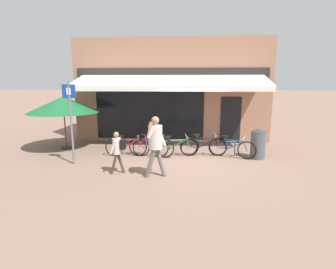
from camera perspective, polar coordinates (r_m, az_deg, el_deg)
The scene contains 13 objects.
ground_plane at distance 9.50m, azimuth 5.05°, elevation -5.46°, with size 160.00×160.00×0.00m, color #846656.
shop_front at distance 13.41m, azimuth 1.07°, elevation 9.67°, with size 8.98×4.71×4.69m.
bike_rack_rail at distance 9.94m, azimuth 2.16°, elevation -1.77°, with size 4.38×0.04×0.57m.
bicycle_red at distance 10.00m, azimuth -8.85°, elevation -2.63°, with size 1.69×0.52×0.81m.
bicycle_purple at distance 9.78m, azimuth -3.69°, elevation -2.66°, with size 1.75×0.52×0.87m.
bicycle_green at distance 9.74m, azimuth 1.44°, elevation -2.81°, with size 1.76×0.59×0.83m.
bicycle_black at distance 9.91m, azimuth 7.75°, elevation -2.53°, with size 1.78×0.52×0.86m.
bicycle_blue at distance 9.89m, azimuth 13.72°, elevation -2.88°, with size 1.66×0.82×0.83m.
pedestrian_adult at distance 7.53m, azimuth -2.76°, elevation -1.28°, with size 0.67×0.61×1.81m.
pedestrian_child at distance 8.01m, azimuth -10.88°, elevation -2.82°, with size 0.49×0.41×1.30m.
litter_bin at distance 10.04m, azimuth 19.00°, elevation -1.88°, with size 0.53×0.53×1.09m.
parking_sign at distance 9.21m, azimuth -20.44°, elevation 3.86°, with size 0.44×0.07×2.73m.
cafe_parasol at distance 11.56m, azimuth -21.82°, elevation 6.07°, with size 2.87×2.87×2.16m.
Camera 1 is at (-0.17, -9.09, 2.75)m, focal length 28.00 mm.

